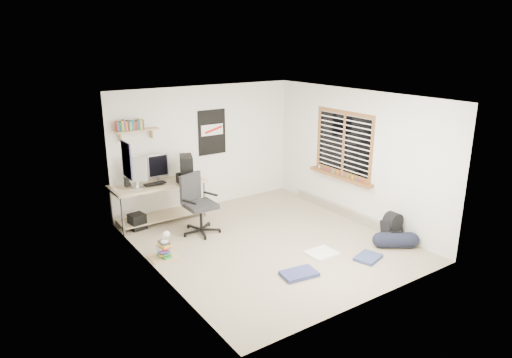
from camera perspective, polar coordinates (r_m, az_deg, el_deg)
floor at (r=7.98m, az=1.67°, el=-7.92°), size 4.00×4.50×0.01m
ceiling at (r=7.28m, az=1.84°, el=10.29°), size 4.00×4.50×0.01m
back_wall at (r=9.39m, az=-6.34°, el=3.96°), size 4.00×0.01×2.50m
left_wall at (r=6.61m, az=-12.49°, el=-1.99°), size 0.01×4.50×2.50m
right_wall at (r=8.82m, az=12.39°, el=2.80°), size 0.01×4.50×2.50m
desk at (r=8.95m, az=-12.05°, el=-2.90°), size 1.90×1.28×0.80m
monitor_left at (r=8.54m, az=-14.73°, el=0.58°), size 0.41×0.26×0.45m
monitor_right at (r=8.76m, az=-12.15°, el=1.13°), size 0.40×0.10×0.44m
pc_tower at (r=8.69m, az=-8.67°, el=1.34°), size 0.37×0.51×0.48m
keyboard at (r=8.65m, az=-12.54°, el=-0.55°), size 0.41×0.16×0.02m
speaker_left at (r=8.60m, az=-15.79°, el=-0.30°), size 0.10×0.10×0.19m
speaker_right at (r=8.62m, az=-9.57°, el=0.15°), size 0.11×0.11×0.19m
office_chair at (r=8.23m, az=-6.94°, el=-3.51°), size 0.91×0.91×1.09m
wall_shelf at (r=8.61m, az=-14.68°, el=5.92°), size 0.80×0.22×0.24m
poster_back_wall at (r=9.38m, az=-5.52°, el=5.84°), size 0.62×0.03×0.92m
poster_left_wall at (r=7.64m, az=-15.87°, el=2.28°), size 0.02×0.42×0.60m
window at (r=8.94m, az=10.84°, el=4.40°), size 0.10×1.50×1.26m
baseboard_heater at (r=9.33m, az=10.40°, el=-3.77°), size 0.08×2.50×0.18m
backpack at (r=8.22m, az=16.62°, el=-6.33°), size 0.34×0.27×0.45m
duffel_bag at (r=8.08m, az=17.06°, el=-7.27°), size 0.37×0.37×0.53m
tshirt at (r=7.61m, az=8.21°, el=-9.18°), size 0.47×0.39×0.04m
jeans_a at (r=6.95m, az=5.40°, el=-11.70°), size 0.57×0.41×0.06m
jeans_b at (r=7.60m, az=13.83°, el=-9.52°), size 0.51×0.43×0.05m
book_stack at (r=7.54m, az=-11.50°, el=-8.54°), size 0.44×0.39×0.27m
desk_lamp at (r=7.43m, az=-11.40°, el=-6.96°), size 0.13×0.21×0.20m
subwoofer at (r=8.73m, az=-14.63°, el=-5.18°), size 0.30×0.30×0.30m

